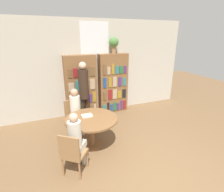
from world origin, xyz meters
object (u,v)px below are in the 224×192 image
object	(u,v)px
bookshelf_right	(113,84)
seated_reader_left	(76,109)
chair_near_camera	(72,153)
seated_reader_right	(76,138)
chair_left_side	(74,114)
flower_vase	(114,43)
reading_table	(92,123)
librarian_standing	(84,87)
bookshelf_left	(81,87)

from	to	relation	value
bookshelf_right	seated_reader_left	xyz separation A→B (m)	(-1.47, -1.04, -0.27)
chair_near_camera	seated_reader_right	distance (m)	0.26
bookshelf_right	chair_left_side	xyz separation A→B (m)	(-1.52, -0.87, -0.49)
chair_near_camera	seated_reader_left	xyz separation A→B (m)	(0.38, 1.46, 0.21)
seated_reader_right	bookshelf_right	bearing A→B (deg)	91.98
flower_vase	seated_reader_right	size ratio (longest dim) A/B	0.41
reading_table	seated_reader_left	xyz separation A→B (m)	(-0.20, 0.72, 0.09)
bookshelf_right	reading_table	distance (m)	2.21
flower_vase	seated_reader_right	xyz separation A→B (m)	(-1.76, -2.36, -1.59)
chair_left_side	seated_reader_right	world-z (taller)	seated_reader_right
chair_near_camera	flower_vase	bearing A→B (deg)	91.56
reading_table	chair_near_camera	distance (m)	0.94
reading_table	chair_near_camera	xyz separation A→B (m)	(-0.58, -0.73, -0.13)
flower_vase	chair_near_camera	bearing A→B (deg)	-126.80
bookshelf_right	reading_table	xyz separation A→B (m)	(-1.27, -1.77, -0.36)
librarian_standing	bookshelf_left	bearing A→B (deg)	86.46
seated_reader_right	librarian_standing	bearing A→B (deg)	109.99
reading_table	seated_reader_left	size ratio (longest dim) A/B	0.96
seated_reader_left	reading_table	bearing A→B (deg)	90.00
chair_near_camera	seated_reader_right	size ratio (longest dim) A/B	0.73
librarian_standing	chair_near_camera	bearing A→B (deg)	-110.05
reading_table	seated_reader_right	world-z (taller)	seated_reader_right
chair_left_side	librarian_standing	world-z (taller)	librarian_standing
seated_reader_left	seated_reader_right	bearing A→B (deg)	63.07
flower_vase	chair_left_side	xyz separation A→B (m)	(-1.55, -0.87, -1.78)
bookshelf_left	seated_reader_left	size ratio (longest dim) A/B	1.58
bookshelf_left	librarian_standing	distance (m)	0.52
flower_vase	bookshelf_left	bearing A→B (deg)	-179.75
bookshelf_right	seated_reader_left	size ratio (longest dim) A/B	1.58
bookshelf_left	seated_reader_right	distance (m)	2.46
librarian_standing	reading_table	bearing A→B (deg)	-96.76
bookshelf_right	reading_table	world-z (taller)	bookshelf_right
chair_near_camera	seated_reader_right	xyz separation A→B (m)	(0.11, 0.14, 0.19)
reading_table	chair_near_camera	world-z (taller)	chair_near_camera
chair_left_side	reading_table	bearing A→B (deg)	90.00
bookshelf_left	chair_near_camera	bearing A→B (deg)	-106.92
chair_left_side	seated_reader_right	bearing A→B (deg)	66.18
chair_near_camera	librarian_standing	bearing A→B (deg)	108.30
chair_near_camera	librarian_standing	xyz separation A→B (m)	(0.73, 2.00, 0.63)
bookshelf_right	chair_near_camera	distance (m)	3.15
seated_reader_left	chair_near_camera	bearing A→B (deg)	59.88
reading_table	seated_reader_right	size ratio (longest dim) A/B	0.98
chair_near_camera	chair_left_side	world-z (taller)	same
bookshelf_left	librarian_standing	size ratio (longest dim) A/B	1.07
chair_near_camera	librarian_standing	world-z (taller)	librarian_standing
flower_vase	librarian_standing	xyz separation A→B (m)	(-1.14, -0.51, -1.16)
reading_table	flower_vase	bearing A→B (deg)	53.87
flower_vase	seated_reader_right	bearing A→B (deg)	-126.70
chair_near_camera	seated_reader_left	world-z (taller)	seated_reader_left
reading_table	librarian_standing	size ratio (longest dim) A/B	0.65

